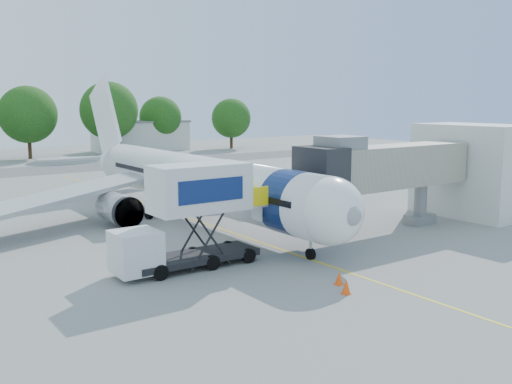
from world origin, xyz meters
TOP-DOWN VIEW (x-y plane):
  - ground at (0.00, 0.00)m, footprint 160.00×160.00m
  - guidance_line at (0.00, 0.00)m, footprint 0.15×70.00m
  - taxiway_strip at (0.00, 42.00)m, footprint 120.00×10.00m
  - aircraft at (0.00, 4.12)m, footprint 34.17×37.73m
  - jet_bridge at (7.99, -7.00)m, footprint 13.90×3.20m
  - terminal_stub at (18.50, -7.00)m, footprint 5.00×8.00m
  - catering_hiloader at (-6.27, -7.00)m, footprint 8.50×2.44m
  - ground_tug at (3.39, -18.33)m, footprint 4.04×2.46m
  - safety_cone_a at (-1.79, -13.65)m, footprint 0.41×0.41m
  - safety_cone_b at (-2.45, -14.81)m, footprint 0.42×0.42m
  - outbuilding_right at (22.00, 62.00)m, footprint 16.40×7.40m
  - tree_d at (1.96, 58.07)m, footprint 8.67×8.67m
  - tree_e at (14.33, 56.85)m, footprint 9.32×9.32m
  - tree_f at (25.41, 60.92)m, footprint 7.52×7.52m
  - tree_g at (37.45, 56.17)m, footprint 7.24×7.24m

SIDE VIEW (x-z plane):
  - ground at x=0.00m, z-range 0.00..0.00m
  - taxiway_strip at x=0.00m, z-range 0.00..0.01m
  - guidance_line at x=0.00m, z-range 0.00..0.01m
  - safety_cone_a at x=-1.79m, z-range -0.01..0.65m
  - safety_cone_b at x=-2.45m, z-range -0.01..0.66m
  - ground_tug at x=3.39m, z-range 0.04..1.56m
  - outbuilding_right at x=22.00m, z-range 0.01..5.31m
  - catering_hiloader at x=-6.27m, z-range 0.01..5.51m
  - aircraft at x=0.00m, z-range -2.73..8.62m
  - terminal_stub at x=18.50m, z-range 0.00..7.00m
  - jet_bridge at x=7.99m, z-range 1.04..7.64m
  - tree_g at x=37.45m, z-range 0.98..10.21m
  - tree_f at x=25.41m, z-range 1.02..10.61m
  - tree_d at x=1.96m, z-range 1.18..12.24m
  - tree_e at x=14.33m, z-range 1.27..13.16m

